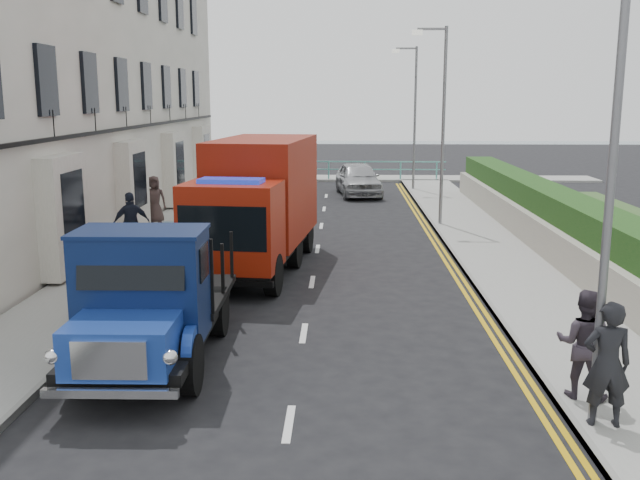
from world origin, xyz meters
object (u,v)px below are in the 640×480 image
at_px(lamp_mid, 440,115).
at_px(bedford_lorry, 146,309).
at_px(red_lorry, 258,201).
at_px(parked_car_front, 143,280).
at_px(lamp_far, 413,110).
at_px(pedestrian_east_near, 607,364).
at_px(lamp_near, 605,145).

relative_size(lamp_mid, bedford_lorry, 1.33).
height_order(red_lorry, parked_car_front, red_lorry).
relative_size(lamp_far, bedford_lorry, 1.33).
bearing_deg(lamp_far, bedford_lorry, -105.51).
height_order(lamp_mid, pedestrian_east_near, lamp_mid).
distance_m(bedford_lorry, red_lorry, 7.71).
distance_m(lamp_far, bedford_lorry, 25.21).
distance_m(lamp_mid, pedestrian_east_near, 16.40).
bearing_deg(red_lorry, lamp_mid, 55.23).
bearing_deg(pedestrian_east_near, lamp_far, -85.01).
bearing_deg(lamp_near, red_lorry, 121.05).
bearing_deg(parked_car_front, pedestrian_east_near, -27.80).
bearing_deg(lamp_near, lamp_mid, 90.00).
xyz_separation_m(bedford_lorry, parked_car_front, (-1.08, 3.62, -0.46)).
relative_size(lamp_mid, red_lorry, 1.02).
height_order(lamp_near, parked_car_front, lamp_near).
xyz_separation_m(lamp_near, pedestrian_east_near, (0.22, -0.12, -2.98)).
xyz_separation_m(red_lorry, parked_car_front, (-2.08, -3.98, -1.18)).
height_order(lamp_mid, parked_car_front, lamp_mid).
bearing_deg(pedestrian_east_near, parked_car_front, -30.52).
bearing_deg(lamp_mid, parked_car_front, -126.49).
bearing_deg(parked_car_front, red_lorry, 69.69).
bearing_deg(lamp_near, bedford_lorry, 164.48).
distance_m(lamp_near, bedford_lorry, 7.52).
bearing_deg(parked_car_front, bedford_lorry, -66.22).
xyz_separation_m(lamp_mid, red_lorry, (-5.70, -6.53, -2.14)).
distance_m(lamp_near, lamp_far, 26.00).
bearing_deg(lamp_far, red_lorry, -109.02).
xyz_separation_m(red_lorry, pedestrian_east_near, (5.92, -9.59, -0.85)).
xyz_separation_m(lamp_far, pedestrian_east_near, (0.22, -26.12, -2.98)).
relative_size(red_lorry, pedestrian_east_near, 3.85).
height_order(red_lorry, pedestrian_east_near, red_lorry).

